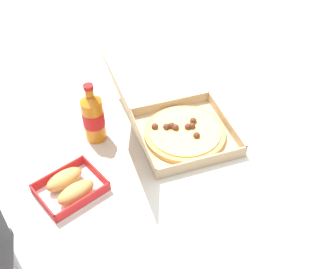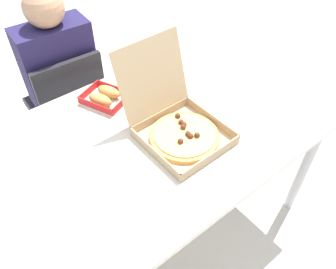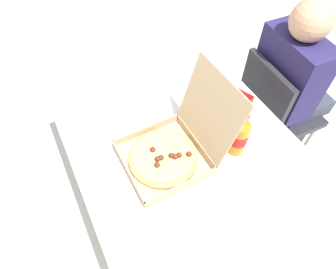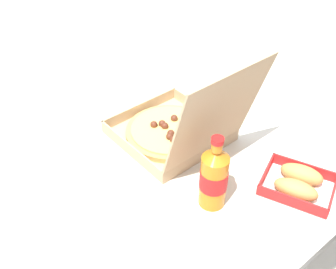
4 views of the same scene
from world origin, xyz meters
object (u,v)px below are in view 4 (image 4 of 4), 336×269
object	(u,v)px
pizza_box_open	(176,129)
paper_menu	(94,243)
cola_bottle	(214,177)
bread_side_box	(298,183)

from	to	relation	value
pizza_box_open	paper_menu	xyz separation A→B (m)	(0.41, 0.17, -0.05)
cola_bottle	paper_menu	world-z (taller)	cola_bottle
bread_side_box	cola_bottle	distance (m)	0.26
pizza_box_open	bread_side_box	xyz separation A→B (m)	(-0.12, 0.38, -0.02)
bread_side_box	cola_bottle	size ratio (longest dim) A/B	1.04
cola_bottle	paper_menu	size ratio (longest dim) A/B	1.07
cola_bottle	paper_menu	distance (m)	0.34
cola_bottle	paper_menu	xyz separation A→B (m)	(0.32, -0.09, -0.09)
bread_side_box	paper_menu	distance (m)	0.57
bread_side_box	paper_menu	world-z (taller)	bread_side_box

